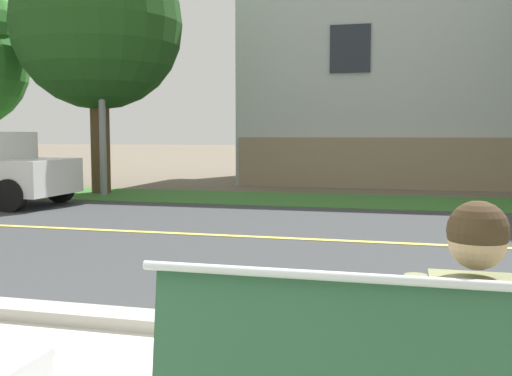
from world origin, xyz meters
TOP-DOWN VIEW (x-y plane):
  - ground_plane at (0.00, 8.00)m, footprint 140.00×140.00m
  - curb_edge at (0.00, 2.35)m, footprint 44.00×0.30m
  - street_asphalt at (0.00, 6.50)m, footprint 52.00×8.00m
  - road_centre_line at (0.00, 6.50)m, footprint 48.00×0.14m
  - far_verge_grass at (0.00, 11.58)m, footprint 48.00×2.80m
  - seated_person_olive at (1.58, 0.61)m, footprint 0.52×0.68m
  - streetlamp at (-5.83, 11.37)m, footprint 0.24×2.10m
  - shade_tree_left at (-6.14, 11.78)m, footprint 4.21×4.21m
  - garden_wall at (3.03, 14.91)m, footprint 13.00×0.36m
  - house_across_street at (2.33, 18.11)m, footprint 12.84×6.91m

SIDE VIEW (x-z plane):
  - ground_plane at x=0.00m, z-range 0.00..0.00m
  - street_asphalt at x=0.00m, z-range 0.00..0.01m
  - far_verge_grass at x=0.00m, z-range 0.00..0.02m
  - road_centre_line at x=0.00m, z-range 0.01..0.01m
  - curb_edge at x=0.00m, z-range 0.00..0.11m
  - seated_person_olive at x=1.58m, z-range 0.05..1.30m
  - garden_wall at x=3.03m, z-range 0.00..1.40m
  - house_across_street at x=2.33m, z-range 0.05..7.58m
  - streetlamp at x=-5.83m, z-range 0.51..8.10m
  - shade_tree_left at x=-6.14m, z-range 1.04..7.98m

